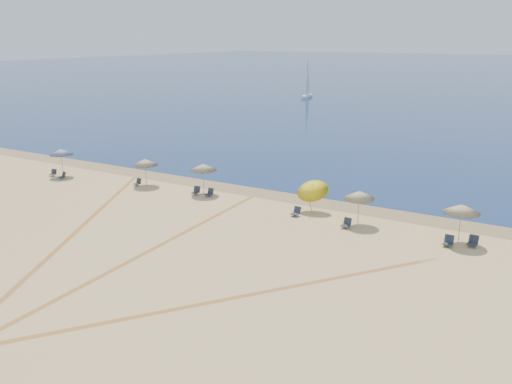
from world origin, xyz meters
TOP-DOWN VIEW (x-y plane):
  - ground at (0.00, 0.00)m, footprint 160.00×160.00m
  - wet_sand at (0.00, 24.00)m, footprint 500.00×500.00m
  - umbrella_0 at (-20.60, 19.51)m, footprint 2.13×2.13m
  - umbrella_1 at (-11.65, 20.89)m, footprint 2.25×2.25m
  - umbrella_2 at (-5.78, 21.32)m, footprint 2.25×2.25m
  - umbrella_3 at (3.93, 21.49)m, footprint 2.35×2.32m
  - umbrella_4 at (7.94, 20.42)m, footprint 2.12×2.15m
  - umbrella_5 at (14.61, 20.34)m, footprint 2.30×2.30m
  - chair_0 at (-21.44, 19.07)m, footprint 0.68×0.74m
  - chair_1 at (-19.86, 18.81)m, footprint 0.64×0.71m
  - chair_2 at (-12.27, 20.49)m, footprint 0.57×0.65m
  - chair_3 at (-6.18, 20.79)m, footprint 0.64×0.72m
  - chair_4 at (-4.91, 20.90)m, footprint 0.61×0.69m
  - chair_5 at (3.41, 19.96)m, footprint 0.63×0.72m
  - chair_6 at (7.49, 19.40)m, footprint 0.63×0.72m
  - chair_7 at (14.19, 19.44)m, footprint 0.58×0.68m
  - chair_8 at (15.51, 20.15)m, footprint 0.63×0.73m
  - sailboat_0 at (-29.40, 92.34)m, footprint 2.35×5.33m
  - tire_tracks at (-1.51, 8.84)m, footprint 52.64×44.58m

SIDE VIEW (x-z plane):
  - ground at x=0.00m, z-range 0.00..0.00m
  - tire_tracks at x=-1.51m, z-range 0.00..0.00m
  - wet_sand at x=0.00m, z-range 0.00..0.00m
  - chair_0 at x=-21.44m, z-range -0.04..0.59m
  - chair_2 at x=-12.27m, z-range -0.04..0.59m
  - chair_1 at x=-19.86m, z-range -0.04..0.59m
  - chair_4 at x=-4.91m, z-range -0.04..0.62m
  - chair_5 at x=3.41m, z-range -0.04..0.63m
  - chair_3 at x=-6.18m, z-range -0.04..0.63m
  - chair_6 at x=7.49m, z-range -0.04..0.64m
  - chair_7 at x=14.19m, z-range -0.04..0.65m
  - chair_8 at x=15.51m, z-range -0.04..0.66m
  - umbrella_3 at x=3.93m, z-range 0.48..3.11m
  - umbrella_1 at x=-11.65m, z-range 0.87..3.29m
  - umbrella_4 at x=7.94m, z-range 0.90..3.39m
  - umbrella_2 at x=-5.78m, z-range 0.95..3.55m
  - umbrella_5 at x=14.61m, z-range 0.96..3.56m
  - umbrella_0 at x=-20.60m, z-range 0.98..3.61m
  - sailboat_0 at x=-29.40m, z-range -1.52..6.18m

